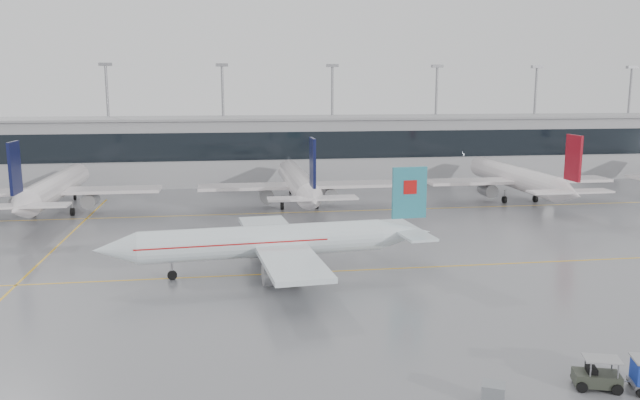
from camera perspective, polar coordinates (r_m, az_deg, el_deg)
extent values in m
plane|color=slate|center=(61.89, 1.67, -6.51)|extent=(320.00, 320.00, 0.00)
cube|color=gold|center=(61.88, 1.67, -6.50)|extent=(120.00, 0.25, 0.01)
cube|color=gold|center=(90.71, -1.70, -1.12)|extent=(120.00, 0.25, 0.01)
cube|color=gold|center=(77.88, -22.80, -3.82)|extent=(0.25, 60.00, 0.01)
cube|color=#969699|center=(121.36, -3.55, 4.59)|extent=(180.00, 15.00, 12.00)
cube|color=black|center=(113.74, -3.22, 4.98)|extent=(180.00, 0.20, 5.00)
cube|color=gray|center=(120.92, -3.58, 7.51)|extent=(182.00, 16.00, 0.40)
cylinder|color=gray|center=(128.46, -18.75, 6.62)|extent=(0.50, 0.50, 22.00)
cube|color=gray|center=(128.37, -19.04, 11.65)|extent=(2.40, 1.00, 0.60)
cylinder|color=gray|center=(126.50, -8.82, 6.98)|extent=(0.50, 0.50, 22.00)
cube|color=gray|center=(126.41, -8.96, 12.10)|extent=(2.40, 1.00, 0.60)
cylinder|color=gray|center=(128.34, 1.12, 7.14)|extent=(0.50, 0.50, 22.00)
cube|color=gray|center=(128.25, 1.14, 12.19)|extent=(2.40, 1.00, 0.60)
cylinder|color=gray|center=(133.82, 10.52, 7.10)|extent=(0.50, 0.50, 22.00)
cube|color=gray|center=(133.73, 10.68, 11.94)|extent=(2.40, 1.00, 0.60)
cylinder|color=gray|center=(142.52, 18.97, 6.90)|extent=(0.50, 0.50, 22.00)
cube|color=gray|center=(142.44, 19.24, 11.44)|extent=(2.40, 1.00, 0.60)
cylinder|color=gray|center=(153.90, 26.31, 6.61)|extent=(0.50, 0.50, 22.00)
cube|color=gray|center=(153.82, 26.64, 10.80)|extent=(2.40, 1.00, 0.60)
cylinder|color=silver|center=(60.46, -5.19, -3.76)|extent=(23.57, 5.09, 3.07)
cone|color=silver|center=(60.10, -18.25, -4.32)|extent=(4.25, 3.40, 3.07)
cone|color=silver|center=(64.12, 7.75, -3.00)|extent=(5.85, 3.54, 3.07)
cube|color=silver|center=(60.79, -3.78, -4.05)|extent=(7.19, 25.68, 0.45)
cube|color=silver|center=(64.12, 7.92, -2.73)|extent=(3.64, 9.95, 0.25)
cube|color=teal|center=(63.45, 8.17, 0.67)|extent=(3.62, 0.66, 5.23)
cylinder|color=gray|center=(56.55, -3.43, -6.71)|extent=(3.77, 2.41, 2.10)
cylinder|color=gray|center=(65.68, -4.92, -4.34)|extent=(3.77, 2.41, 2.10)
cylinder|color=gray|center=(60.43, -13.38, -6.13)|extent=(0.20, 0.20, 1.26)
cylinder|color=black|center=(60.61, -13.36, -6.70)|extent=(0.92, 0.38, 0.90)
cylinder|color=gray|center=(58.93, -2.36, -6.17)|extent=(0.24, 0.24, 1.26)
cylinder|color=black|center=(59.12, -2.36, -6.76)|extent=(1.14, 0.54, 1.10)
cylinder|color=gray|center=(63.85, -3.28, -4.89)|extent=(0.24, 0.24, 1.26)
cylinder|color=black|center=(64.02, -3.27, -5.44)|extent=(1.14, 0.54, 1.10)
cube|color=#B70F0F|center=(63.36, 8.19, 1.19)|extent=(1.43, 0.57, 1.40)
cube|color=#B70F0F|center=(60.07, -8.03, -3.71)|extent=(18.20, 4.65, 0.12)
cylinder|color=silver|center=(97.45, -22.99, 1.12)|extent=(3.59, 27.36, 3.59)
cone|color=silver|center=(112.56, -21.05, 2.36)|extent=(3.59, 4.00, 3.59)
cone|color=silver|center=(81.81, -25.78, -0.68)|extent=(3.59, 5.60, 3.59)
cube|color=silver|center=(96.07, -23.19, 0.75)|extent=(29.64, 5.00, 0.45)
cube|color=silver|center=(81.57, -25.84, -0.50)|extent=(11.40, 2.80, 0.25)
cube|color=#0C1035|center=(80.74, -26.13, 2.66)|extent=(0.35, 3.60, 6.12)
cylinder|color=gray|center=(98.10, -25.77, -0.16)|extent=(2.10, 3.60, 2.10)
cylinder|color=gray|center=(95.69, -20.27, -0.01)|extent=(2.10, 3.60, 2.10)
cylinder|color=gray|center=(108.09, -21.52, 0.66)|extent=(0.20, 0.20, 1.56)
cylinder|color=black|center=(108.21, -21.49, 0.25)|extent=(0.30, 0.90, 0.90)
cylinder|color=gray|center=(96.15, -24.75, -0.62)|extent=(0.24, 0.24, 1.56)
cylinder|color=black|center=(96.29, -24.71, -1.07)|extent=(0.45, 1.10, 1.10)
cylinder|color=gray|center=(94.82, -21.73, -0.54)|extent=(0.24, 0.24, 1.56)
cylinder|color=black|center=(94.96, -21.70, -1.00)|extent=(0.45, 1.10, 1.10)
cylinder|color=silver|center=(94.96, -2.08, 1.71)|extent=(3.59, 27.36, 3.59)
cone|color=silver|center=(110.41, -3.01, 2.89)|extent=(3.59, 4.00, 3.59)
cone|color=silver|center=(78.82, -0.71, -0.03)|extent=(3.59, 5.60, 3.59)
cube|color=silver|center=(93.54, -1.97, 1.33)|extent=(29.64, 5.00, 0.45)
cube|color=silver|center=(78.57, -0.69, 0.16)|extent=(11.40, 2.80, 0.25)
cube|color=#0C1035|center=(77.71, -0.68, 3.44)|extent=(0.35, 3.60, 6.12)
cylinder|color=gray|center=(93.86, -4.91, 0.40)|extent=(2.10, 3.60, 2.10)
cylinder|color=gray|center=(94.94, 0.88, 0.55)|extent=(2.10, 3.60, 2.10)
cylinder|color=gray|center=(105.84, -2.73, 1.17)|extent=(0.20, 0.20, 1.56)
cylinder|color=black|center=(105.97, -2.73, 0.75)|extent=(0.30, 0.90, 0.90)
cylinder|color=gray|center=(92.65, -3.49, -0.07)|extent=(0.24, 0.24, 1.56)
cylinder|color=black|center=(92.79, -3.48, -0.54)|extent=(0.45, 1.10, 1.10)
cylinder|color=gray|center=(93.24, -0.31, 0.02)|extent=(0.24, 0.24, 1.56)
cylinder|color=black|center=(93.38, -0.31, -0.45)|extent=(0.45, 1.10, 1.10)
cylinder|color=silver|center=(104.82, 17.31, 2.05)|extent=(3.59, 27.36, 3.59)
cone|color=silver|center=(119.00, 14.04, 3.13)|extent=(3.59, 4.00, 3.59)
cone|color=silver|center=(90.46, 21.83, 0.56)|extent=(3.59, 5.60, 3.59)
cube|color=silver|center=(103.54, 17.65, 1.71)|extent=(29.64, 5.00, 0.45)
cube|color=silver|center=(90.24, 21.90, 0.72)|extent=(11.40, 2.80, 0.25)
cube|color=maroon|center=(89.50, 22.16, 3.58)|extent=(0.35, 3.60, 6.12)
cylinder|color=gray|center=(102.19, 15.07, 0.89)|extent=(2.10, 3.60, 2.10)
cylinder|color=gray|center=(106.39, 19.81, 0.99)|extent=(2.10, 3.60, 2.10)
cylinder|color=gray|center=(114.77, 14.93, 1.54)|extent=(0.20, 0.20, 1.56)
cylinder|color=black|center=(114.89, 14.91, 1.16)|extent=(0.30, 0.90, 0.90)
cylinder|color=gray|center=(101.84, 16.53, 0.46)|extent=(0.24, 0.24, 1.56)
cylinder|color=black|center=(101.97, 16.50, 0.03)|extent=(0.45, 1.10, 1.10)
cylinder|color=gray|center=(104.14, 19.12, 0.52)|extent=(0.24, 0.24, 1.56)
cylinder|color=black|center=(104.27, 19.09, 0.10)|extent=(0.45, 1.10, 1.10)
cube|color=#2E3229|center=(42.26, 23.96, -14.70)|extent=(2.94, 2.15, 0.77)
cube|color=gray|center=(41.81, 24.39, -13.08)|extent=(2.42, 1.99, 0.07)
cube|color=black|center=(41.97, 23.57, -14.10)|extent=(0.79, 1.00, 0.44)
cylinder|color=gray|center=(42.83, 26.59, -14.64)|extent=(1.28, 0.48, 0.09)
cylinder|color=gray|center=(41.28, 23.50, -14.10)|extent=(0.09, 0.09, 0.99)
cylinder|color=gray|center=(42.34, 23.09, -13.45)|extent=(0.09, 0.09, 0.99)
cylinder|color=gray|center=(41.69, 25.60, -14.02)|extent=(0.09, 0.09, 0.99)
cylinder|color=gray|center=(42.75, 25.14, -13.37)|extent=(0.09, 0.09, 0.99)
cylinder|color=black|center=(41.50, 22.83, -15.50)|extent=(0.69, 0.41, 0.66)
cylinder|color=black|center=(42.75, 22.37, -14.69)|extent=(0.69, 0.41, 0.66)
cylinder|color=black|center=(42.02, 25.54, -15.38)|extent=(0.69, 0.41, 0.66)
cylinder|color=black|center=(43.25, 24.99, -14.59)|extent=(0.69, 0.41, 0.66)
cylinder|color=black|center=(43.75, 26.60, -14.50)|extent=(0.59, 0.36, 0.56)
cube|color=gray|center=(38.35, 15.56, -16.74)|extent=(1.67, 1.63, 1.26)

